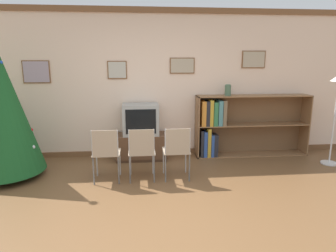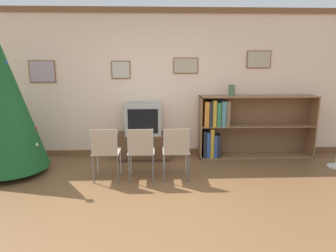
{
  "view_description": "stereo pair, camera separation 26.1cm",
  "coord_description": "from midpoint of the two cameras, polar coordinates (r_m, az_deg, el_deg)",
  "views": [
    {
      "loc": [
        -0.21,
        -3.16,
        1.8
      ],
      "look_at": [
        0.24,
        1.32,
        0.8
      ],
      "focal_mm": 32.0,
      "sensor_mm": 36.0,
      "label": 1
    },
    {
      "loc": [
        0.05,
        -3.18,
        1.8
      ],
      "look_at": [
        0.24,
        1.32,
        0.8
      ],
      "focal_mm": 32.0,
      "sensor_mm": 36.0,
      "label": 2
    }
  ],
  "objects": [
    {
      "name": "ground_plane",
      "position": [
        3.65,
        -3.87,
        -17.02
      ],
      "size": [
        24.0,
        24.0,
        0.0
      ],
      "primitive_type": "plane",
      "color": "brown"
    },
    {
      "name": "wall_back",
      "position": [
        5.62,
        -4.93,
        7.96
      ],
      "size": [
        9.16,
        0.11,
        2.7
      ],
      "color": "beige",
      "rests_on": "ground_plane"
    },
    {
      "name": "tv_console",
      "position": [
        5.54,
        -6.47,
        -3.91
      ],
      "size": [
        0.94,
        0.45,
        0.47
      ],
      "color": "#412A1A",
      "rests_on": "ground_plane"
    },
    {
      "name": "television",
      "position": [
        5.41,
        -6.6,
        1.26
      ],
      "size": [
        0.64,
        0.44,
        0.55
      ],
      "color": "#9E9E99",
      "rests_on": "tv_console"
    },
    {
      "name": "folding_chair_left",
      "position": [
        4.53,
        -13.36,
        -4.82
      ],
      "size": [
        0.4,
        0.4,
        0.82
      ],
      "color": "tan",
      "rests_on": "ground_plane"
    },
    {
      "name": "folding_chair_center",
      "position": [
        4.49,
        -6.68,
        -4.72
      ],
      "size": [
        0.4,
        0.4,
        0.82
      ],
      "color": "tan",
      "rests_on": "ground_plane"
    },
    {
      "name": "folding_chair_right",
      "position": [
        4.51,
        0.03,
        -4.55
      ],
      "size": [
        0.4,
        0.4,
        0.82
      ],
      "color": "tan",
      "rests_on": "ground_plane"
    },
    {
      "name": "bookshelf",
      "position": [
        5.74,
        10.62,
        0.12
      ],
      "size": [
        2.14,
        0.36,
        1.15
      ],
      "color": "olive",
      "rests_on": "ground_plane"
    },
    {
      "name": "vase",
      "position": [
        5.6,
        10.02,
        6.78
      ],
      "size": [
        0.11,
        0.11,
        0.2
      ],
      "color": "#47664C",
      "rests_on": "bookshelf"
    }
  ]
}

